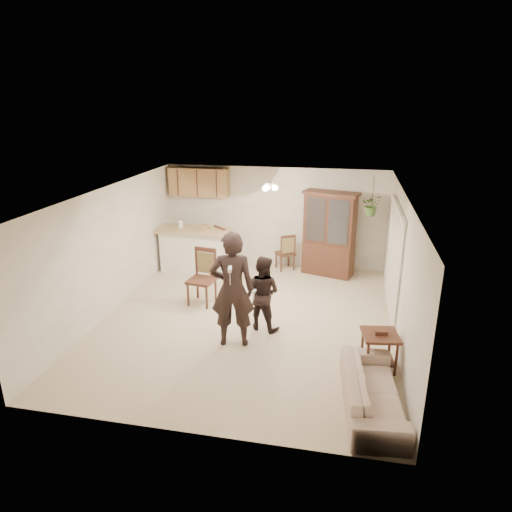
% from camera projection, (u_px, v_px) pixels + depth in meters
% --- Properties ---
extents(floor, '(6.50, 6.50, 0.00)m').
position_uv_depth(floor, '(247.00, 320.00, 8.88)').
color(floor, '#C4B694').
rests_on(floor, ground).
extents(ceiling, '(5.50, 6.50, 0.02)m').
position_uv_depth(ceiling, '(246.00, 193.00, 8.06)').
color(ceiling, white).
rests_on(ceiling, wall_back).
extents(wall_back, '(5.50, 0.02, 2.50)m').
position_uv_depth(wall_back, '(275.00, 217.00, 11.48)').
color(wall_back, white).
rests_on(wall_back, ground).
extents(wall_front, '(5.50, 0.02, 2.50)m').
position_uv_depth(wall_front, '(188.00, 348.00, 5.46)').
color(wall_front, white).
rests_on(wall_front, ground).
extents(wall_left, '(0.02, 6.50, 2.50)m').
position_uv_depth(wall_left, '(111.00, 250.00, 8.99)').
color(wall_left, white).
rests_on(wall_left, ground).
extents(wall_right, '(0.02, 6.50, 2.50)m').
position_uv_depth(wall_right, '(400.00, 270.00, 7.95)').
color(wall_right, white).
rests_on(wall_right, ground).
extents(breakfast_bar, '(1.60, 0.55, 1.00)m').
position_uv_depth(breakfast_bar, '(195.00, 252.00, 11.24)').
color(breakfast_bar, white).
rests_on(breakfast_bar, floor).
extents(bar_top, '(1.75, 0.70, 0.08)m').
position_uv_depth(bar_top, '(194.00, 230.00, 11.06)').
color(bar_top, tan).
rests_on(bar_top, breakfast_bar).
extents(upper_cabinets, '(1.50, 0.34, 0.70)m').
position_uv_depth(upper_cabinets, '(199.00, 182.00, 11.39)').
color(upper_cabinets, olive).
rests_on(upper_cabinets, wall_back).
extents(vertical_blinds, '(0.06, 2.30, 2.10)m').
position_uv_depth(vertical_blinds, '(393.00, 261.00, 8.84)').
color(vertical_blinds, beige).
rests_on(vertical_blinds, wall_right).
extents(ceiling_fixture, '(0.36, 0.36, 0.20)m').
position_uv_depth(ceiling_fixture, '(269.00, 187.00, 9.17)').
color(ceiling_fixture, '#F9E0BB').
rests_on(ceiling_fixture, ceiling).
extents(hanging_plant, '(0.43, 0.37, 0.48)m').
position_uv_depth(hanging_plant, '(372.00, 205.00, 10.06)').
color(hanging_plant, '#2F5723').
rests_on(hanging_plant, ceiling).
extents(plant_cord, '(0.01, 0.01, 0.65)m').
position_uv_depth(plant_cord, '(373.00, 190.00, 9.96)').
color(plant_cord, '#29251E').
rests_on(plant_cord, ceiling).
extents(sofa, '(0.90, 1.93, 0.73)m').
position_uv_depth(sofa, '(373.00, 385.00, 6.25)').
color(sofa, '#F1E2C6').
rests_on(sofa, floor).
extents(adult, '(0.73, 0.55, 1.80)m').
position_uv_depth(adult, '(232.00, 296.00, 7.74)').
color(adult, black).
rests_on(adult, floor).
extents(child, '(0.77, 0.68, 1.35)m').
position_uv_depth(child, '(262.00, 295.00, 8.35)').
color(child, black).
rests_on(child, floor).
extents(china_hutch, '(1.38, 0.85, 2.03)m').
position_uv_depth(china_hutch, '(329.00, 235.00, 10.88)').
color(china_hutch, '#3D1F16').
rests_on(china_hutch, floor).
extents(side_table, '(0.63, 0.63, 0.67)m').
position_uv_depth(side_table, '(379.00, 350.00, 7.20)').
color(side_table, '#3D1F16').
rests_on(side_table, floor).
extents(chair_bar, '(0.59, 0.59, 1.16)m').
position_uv_depth(chair_bar, '(202.00, 289.00, 9.48)').
color(chair_bar, '#3D1F16').
rests_on(chair_bar, floor).
extents(chair_hutch_left, '(0.70, 0.70, 1.13)m').
position_uv_depth(chair_hutch_left, '(213.00, 260.00, 11.20)').
color(chair_hutch_left, '#3D1F16').
rests_on(chair_hutch_left, floor).
extents(chair_hutch_right, '(0.56, 0.56, 0.93)m').
position_uv_depth(chair_hutch_right, '(285.00, 259.00, 11.44)').
color(chair_hutch_right, '#3D1F16').
rests_on(chair_hutch_right, floor).
extents(controller_adult, '(0.09, 0.18, 0.05)m').
position_uv_depth(controller_adult, '(230.00, 269.00, 7.07)').
color(controller_adult, white).
rests_on(controller_adult, adult).
extents(controller_child, '(0.07, 0.13, 0.04)m').
position_uv_depth(controller_child, '(254.00, 291.00, 8.01)').
color(controller_child, white).
rests_on(controller_child, child).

